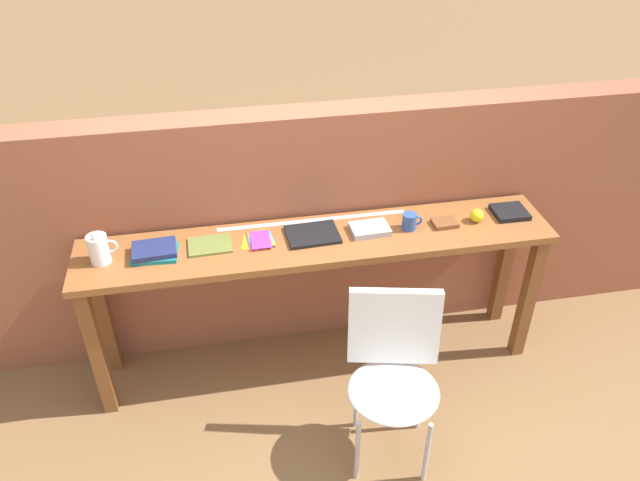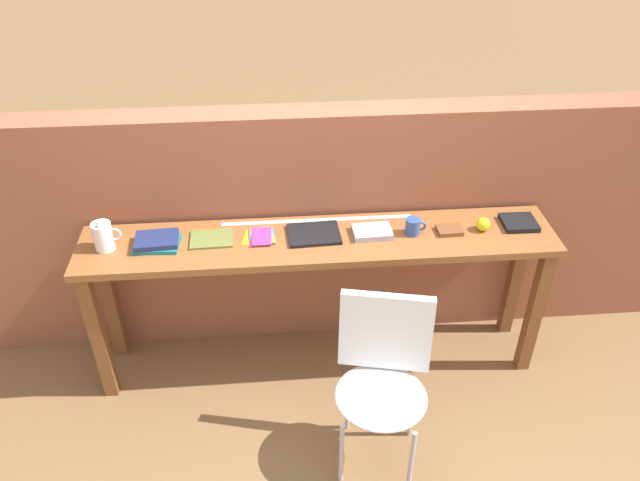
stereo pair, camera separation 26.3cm
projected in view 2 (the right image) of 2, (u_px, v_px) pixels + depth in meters
name	position (u px, v px, depth m)	size (l,w,h in m)	color
ground_plane	(324.00, 397.00, 3.51)	(40.00, 40.00, 0.00)	brown
brick_wall_back	(314.00, 227.00, 3.62)	(6.00, 0.20, 1.45)	#935138
sideboard	(319.00, 260.00, 3.33)	(2.50, 0.44, 0.88)	brown
chair_white_moulded	(382.00, 374.00, 2.95)	(0.53, 0.54, 0.89)	white
pitcher_white	(103.00, 236.00, 3.13)	(0.14, 0.10, 0.18)	white
book_stack_leftmost	(157.00, 242.00, 3.18)	(0.23, 0.18, 0.05)	#19757A
magazine_cycling	(212.00, 239.00, 3.24)	(0.22, 0.17, 0.01)	olive
pamphlet_pile_colourful	(260.00, 237.00, 3.25)	(0.18, 0.18, 0.01)	yellow
book_open_centre	(314.00, 234.00, 3.27)	(0.27, 0.21, 0.02)	black
book_grey_hardcover	(372.00, 232.00, 3.27)	(0.20, 0.14, 0.03)	#9E9EA3
mug	(413.00, 226.00, 3.26)	(0.11, 0.08, 0.09)	#2D4C8C
leather_journal_brown	(449.00, 230.00, 3.29)	(0.13, 0.10, 0.02)	brown
sports_ball_small	(483.00, 224.00, 3.29)	(0.07, 0.07, 0.07)	yellow
book_repair_rightmost	(519.00, 223.00, 3.35)	(0.18, 0.17, 0.03)	black
ruler_metal_back_edge	(317.00, 220.00, 3.39)	(1.04, 0.03, 0.00)	silver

